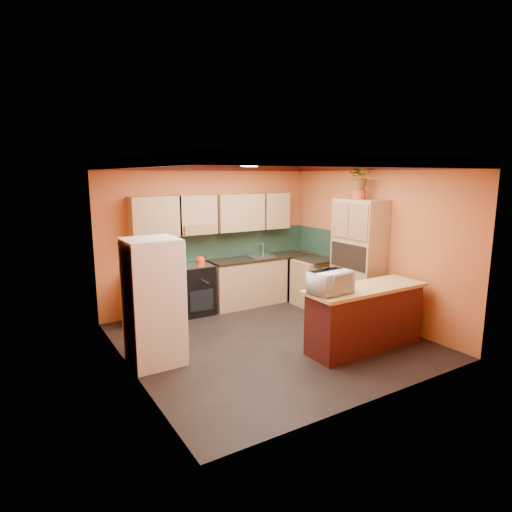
{
  "coord_description": "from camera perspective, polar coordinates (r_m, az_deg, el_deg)",
  "views": [
    {
      "loc": [
        -3.42,
        -5.2,
        2.51
      ],
      "look_at": [
        0.03,
        0.45,
        1.25
      ],
      "focal_mm": 30.0,
      "sensor_mm": 36.0,
      "label": 1
    }
  ],
  "objects": [
    {
      "name": "microwave",
      "position": [
        5.85,
        9.9,
        -3.46
      ],
      "size": [
        0.59,
        0.42,
        0.31
      ],
      "primitive_type": "imported",
      "rotation": [
        0.0,
        0.0,
        0.09
      ],
      "color": "white",
      "rests_on": "bar_top"
    },
    {
      "name": "stove",
      "position": [
        7.88,
        -8.13,
        -4.42
      ],
      "size": [
        0.58,
        0.58,
        0.91
      ],
      "primitive_type": "cube",
      "color": "black",
      "rests_on": "ground"
    },
    {
      "name": "base_cabinets_back",
      "position": [
        8.14,
        -4.08,
        -3.95
      ],
      "size": [
        3.65,
        0.6,
        0.88
      ],
      "primitive_type": "cube",
      "color": "tan",
      "rests_on": "ground"
    },
    {
      "name": "fridge",
      "position": [
        5.85,
        -13.54,
        -5.98
      ],
      "size": [
        0.68,
        0.66,
        1.7
      ],
      "primitive_type": "cube",
      "color": "white",
      "rests_on": "ground"
    },
    {
      "name": "sink",
      "position": [
        8.4,
        0.57,
        0.01
      ],
      "size": [
        0.48,
        0.4,
        0.03
      ],
      "primitive_type": "cube",
      "color": "silver",
      "rests_on": "countertop_back"
    },
    {
      "name": "countertop_right",
      "position": [
        8.36,
        8.0,
        -0.4
      ],
      "size": [
        0.62,
        0.8,
        0.04
      ],
      "primitive_type": "cube",
      "color": "black",
      "rests_on": "base_cabinets_right"
    },
    {
      "name": "breakfast_bar",
      "position": [
        6.48,
        14.3,
        -8.15
      ],
      "size": [
        1.8,
        0.55,
        0.88
      ],
      "primitive_type": "cube",
      "color": "#471A10",
      "rests_on": "ground"
    },
    {
      "name": "fern_pot",
      "position": [
        7.48,
        13.58,
        7.99
      ],
      "size": [
        0.22,
        0.22,
        0.16
      ],
      "primitive_type": "cylinder",
      "color": "#9B3825",
      "rests_on": "pantry"
    },
    {
      "name": "countertop_back",
      "position": [
        8.03,
        -4.12,
        -0.78
      ],
      "size": [
        3.65,
        0.62,
        0.04
      ],
      "primitive_type": "cube",
      "color": "black",
      "rests_on": "base_cabinets_back"
    },
    {
      "name": "bar_top",
      "position": [
        6.35,
        14.5,
        -4.18
      ],
      "size": [
        1.9,
        0.65,
        0.05
      ],
      "primitive_type": "cube",
      "color": "tan",
      "rests_on": "breakfast_bar"
    },
    {
      "name": "pantry",
      "position": [
        7.58,
        13.47,
        -0.59
      ],
      "size": [
        0.48,
        0.9,
        2.1
      ],
      "primitive_type": "cube",
      "color": "tan",
      "rests_on": "ground"
    },
    {
      "name": "base_cabinets_right",
      "position": [
        8.46,
        7.91,
        -3.46
      ],
      "size": [
        0.6,
        0.8,
        0.88
      ],
      "primitive_type": "cube",
      "color": "tan",
      "rests_on": "ground"
    },
    {
      "name": "kettle",
      "position": [
        7.75,
        -7.41,
        -0.52
      ],
      "size": [
        0.21,
        0.21,
        0.18
      ],
      "primitive_type": null,
      "rotation": [
        0.0,
        0.0,
        -0.25
      ],
      "color": "red",
      "rests_on": "stove"
    },
    {
      "name": "room_shell",
      "position": [
        6.49,
        0.74,
        7.09
      ],
      "size": [
        4.24,
        4.24,
        2.72
      ],
      "color": "black",
      "rests_on": "ground"
    },
    {
      "name": "fern",
      "position": [
        7.48,
        13.68,
        10.31
      ],
      "size": [
        0.41,
        0.36,
        0.45
      ],
      "primitive_type": "imported",
      "rotation": [
        0.0,
        0.0,
        -0.03
      ],
      "color": "tan",
      "rests_on": "fern_pot"
    }
  ]
}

